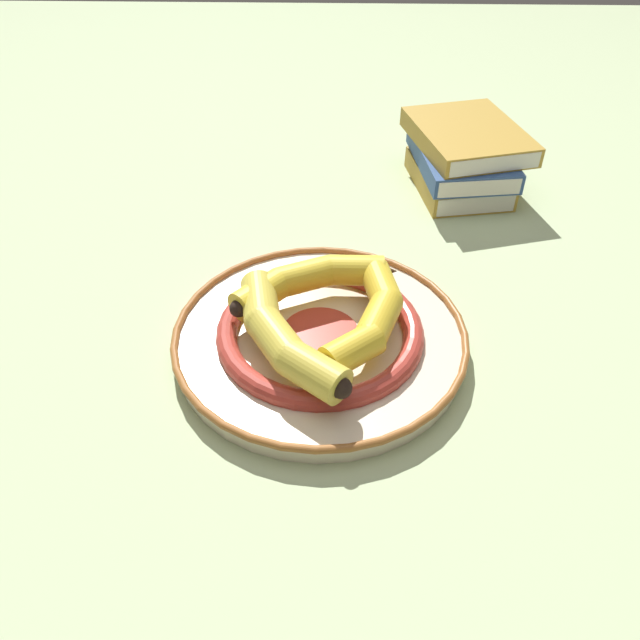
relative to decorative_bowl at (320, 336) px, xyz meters
The scene contains 6 objects.
ground_plane 0.04m from the decorative_bowl, 148.44° to the left, with size 2.80×2.80×0.00m, color #B2C693.
decorative_bowl is the anchor object (origin of this frame).
banana_a 0.07m from the decorative_bowl, 77.85° to the right, with size 0.18×0.10×0.03m.
banana_b 0.07m from the decorative_bowl, 44.58° to the left, with size 0.12×0.19×0.04m.
banana_c 0.06m from the decorative_bowl, 166.86° to the left, with size 0.10×0.18×0.03m.
book_stack 0.42m from the decorative_bowl, 119.10° to the right, with size 0.19×0.22×0.09m.
Camera 1 is at (0.02, 0.48, 0.47)m, focal length 35.00 mm.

